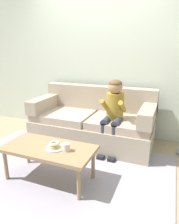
{
  "coord_description": "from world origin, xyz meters",
  "views": [
    {
      "loc": [
        1.25,
        -2.21,
        1.53
      ],
      "look_at": [
        0.18,
        0.45,
        0.65
      ],
      "focal_mm": 33.33,
      "sensor_mm": 36.0,
      "label": 1
    }
  ],
  "objects_px": {
    "person_child": "(113,109)",
    "coffee_table": "(49,150)",
    "donut": "(55,146)",
    "mug": "(66,147)",
    "toy_controller": "(45,155)",
    "couch": "(93,123)"
  },
  "relations": [
    {
      "from": "person_child",
      "to": "donut",
      "type": "distance_m",
      "value": 1.1
    },
    {
      "from": "mug",
      "to": "toy_controller",
      "type": "xyz_separation_m",
      "value": [
        -0.61,
        0.45,
        -0.45
      ]
    },
    {
      "from": "person_child",
      "to": "coffee_table",
      "type": "bearing_deg",
      "value": -116.26
    },
    {
      "from": "donut",
      "to": "mug",
      "type": "xyz_separation_m",
      "value": [
        0.15,
        0.0,
        0.01
      ]
    },
    {
      "from": "toy_controller",
      "to": "mug",
      "type": "bearing_deg",
      "value": -3.72
    },
    {
      "from": "coffee_table",
      "to": "person_child",
      "type": "distance_m",
      "value": 1.15
    },
    {
      "from": "couch",
      "to": "person_child",
      "type": "bearing_deg",
      "value": -27.12
    },
    {
      "from": "couch",
      "to": "donut",
      "type": "height_order",
      "value": "couch"
    },
    {
      "from": "couch",
      "to": "mug",
      "type": "xyz_separation_m",
      "value": [
        0.14,
        -1.21,
        0.14
      ]
    },
    {
      "from": "mug",
      "to": "toy_controller",
      "type": "height_order",
      "value": "mug"
    },
    {
      "from": "coffee_table",
      "to": "mug",
      "type": "relative_size",
      "value": 11.97
    },
    {
      "from": "coffee_table",
      "to": "mug",
      "type": "bearing_deg",
      "value": -1.48
    },
    {
      "from": "person_child",
      "to": "couch",
      "type": "bearing_deg",
      "value": 152.88
    },
    {
      "from": "donut",
      "to": "coffee_table",
      "type": "bearing_deg",
      "value": 174.53
    },
    {
      "from": "person_child",
      "to": "toy_controller",
      "type": "relative_size",
      "value": 4.87
    },
    {
      "from": "mug",
      "to": "toy_controller",
      "type": "bearing_deg",
      "value": 143.29
    },
    {
      "from": "coffee_table",
      "to": "couch",
      "type": "bearing_deg",
      "value": 85.43
    },
    {
      "from": "donut",
      "to": "toy_controller",
      "type": "bearing_deg",
      "value": 135.13
    },
    {
      "from": "coffee_table",
      "to": "person_child",
      "type": "bearing_deg",
      "value": 63.74
    },
    {
      "from": "coffee_table",
      "to": "donut",
      "type": "xyz_separation_m",
      "value": [
        0.09,
        -0.01,
        0.08
      ]
    },
    {
      "from": "coffee_table",
      "to": "mug",
      "type": "distance_m",
      "value": 0.26
    },
    {
      "from": "couch",
      "to": "toy_controller",
      "type": "distance_m",
      "value": 0.94
    }
  ]
}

